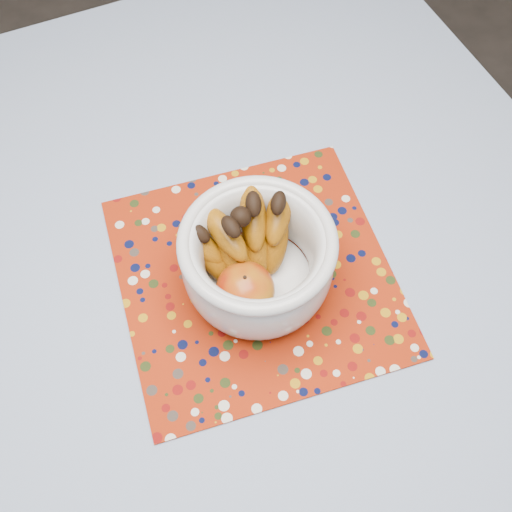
% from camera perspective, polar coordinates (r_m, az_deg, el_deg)
% --- Properties ---
extents(table, '(1.20, 1.20, 0.75)m').
position_cam_1_polar(table, '(1.01, -5.08, -3.66)').
color(table, olive).
rests_on(table, ground).
extents(tablecloth, '(1.32, 1.32, 0.01)m').
position_cam_1_polar(tablecloth, '(0.94, -5.46, -1.47)').
color(tablecloth, '#6279A3').
rests_on(tablecloth, table).
extents(placemat, '(0.45, 0.45, 0.00)m').
position_cam_1_polar(placemat, '(0.92, -0.04, -1.87)').
color(placemat, maroon).
rests_on(placemat, tablecloth).
extents(fruit_bowl, '(0.25, 0.23, 0.16)m').
position_cam_1_polar(fruit_bowl, '(0.85, -0.30, 0.21)').
color(fruit_bowl, silver).
rests_on(fruit_bowl, placemat).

